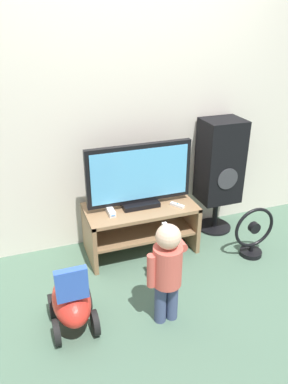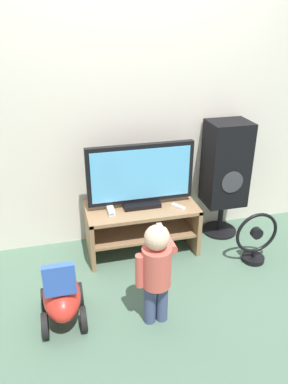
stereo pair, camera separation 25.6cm
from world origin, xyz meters
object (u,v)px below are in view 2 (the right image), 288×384
object	(u,v)px
television	(141,176)
speaker_tower	(226,166)
child	(156,267)
game_console	(110,209)
remote_primary	(178,207)
floor_fan	(256,240)
ride_on_toy	(62,296)

from	to	relation	value
television	speaker_tower	size ratio (longest dim) A/B	0.82
child	television	bearing A→B (deg)	82.85
game_console	child	distance (m)	0.85
remote_primary	speaker_tower	size ratio (longest dim) A/B	0.12
game_console	floor_fan	world-z (taller)	game_console
speaker_tower	ride_on_toy	distance (m)	1.82
floor_fan	ride_on_toy	bearing A→B (deg)	-169.51
remote_primary	ride_on_toy	size ratio (longest dim) A/B	0.23
game_console	remote_primary	size ratio (longest dim) A/B	1.50
game_console	floor_fan	distance (m)	1.26
television	game_console	bearing A→B (deg)	-170.38
child	ride_on_toy	xyz separation A→B (m)	(-0.62, 0.15, -0.24)
child	speaker_tower	world-z (taller)	speaker_tower
remote_primary	child	size ratio (longest dim) A/B	0.17
remote_primary	ride_on_toy	bearing A→B (deg)	-149.78
television	remote_primary	bearing A→B (deg)	-23.43
speaker_tower	floor_fan	distance (m)	0.71
remote_primary	speaker_tower	bearing A→B (deg)	22.94
ride_on_toy	game_console	bearing A→B (deg)	56.16
remote_primary	ride_on_toy	distance (m)	1.22
child	ride_on_toy	world-z (taller)	child
remote_primary	floor_fan	size ratio (longest dim) A/B	0.27
speaker_tower	ride_on_toy	bearing A→B (deg)	-152.11
child	remote_primary	bearing A→B (deg)	61.43
floor_fan	ride_on_toy	xyz separation A→B (m)	(-1.63, -0.30, -0.00)
child	floor_fan	distance (m)	1.13
child	floor_fan	bearing A→B (deg)	24.16
game_console	remote_primary	xyz separation A→B (m)	(0.57, -0.08, -0.01)
child	floor_fan	xyz separation A→B (m)	(1.01, 0.45, -0.24)
speaker_tower	child	bearing A→B (deg)	-133.72
game_console	speaker_tower	xyz separation A→B (m)	(1.09, 0.14, 0.23)
child	speaker_tower	xyz separation A→B (m)	(0.93, 0.97, 0.24)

